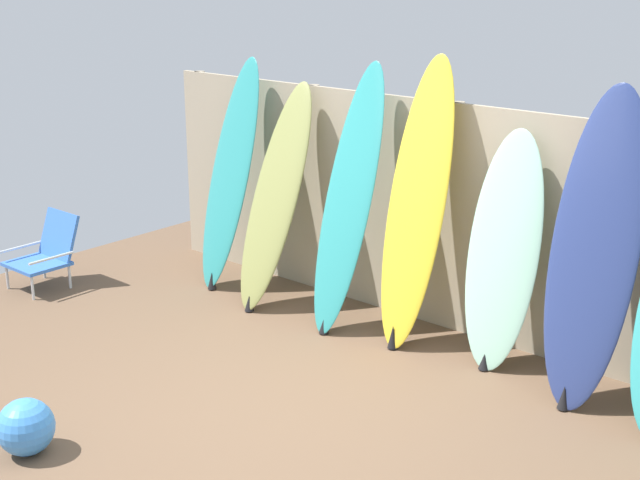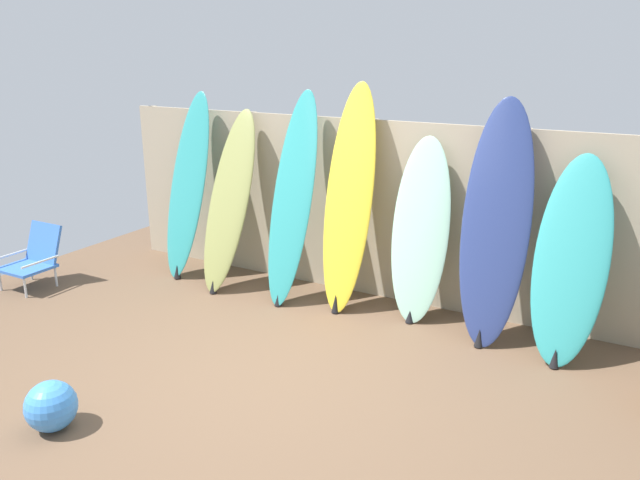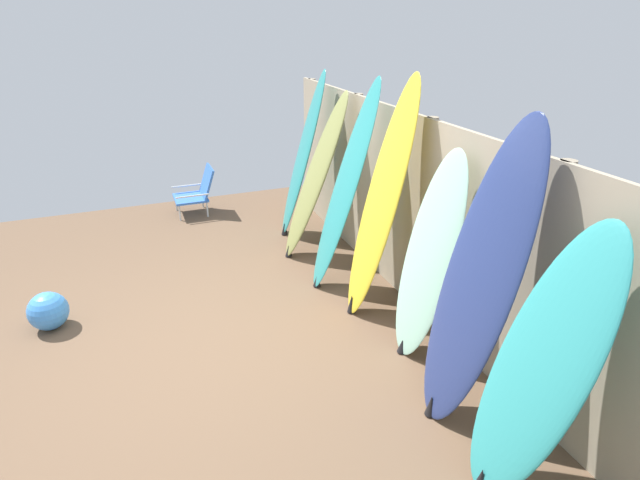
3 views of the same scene
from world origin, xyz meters
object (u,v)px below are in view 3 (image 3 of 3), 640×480
object	(u,v)px
surfboard_olive_1	(315,178)
surfboard_navy_5	(479,281)
beach_chair	(198,191)
beach_ball	(48,311)
surfboard_teal_0	(303,157)
surfboard_yellow_3	(381,203)
surfboard_teal_2	(345,189)
surfboard_teal_6	(542,368)
surfboard_seafoam_4	(429,259)

from	to	relation	value
surfboard_olive_1	surfboard_navy_5	bearing A→B (deg)	1.38
beach_chair	beach_ball	distance (m)	2.94
surfboard_teal_0	beach_ball	bearing A→B (deg)	-67.13
surfboard_olive_1	surfboard_yellow_3	xyz separation A→B (m)	(1.35, 0.10, 0.15)
surfboard_olive_1	beach_ball	size ratio (longest dim) A/B	5.40
surfboard_teal_0	surfboard_yellow_3	distance (m)	1.97
surfboard_teal_2	beach_chair	distance (m)	2.89
beach_chair	surfboard_navy_5	bearing A→B (deg)	35.88
surfboard_teal_2	surfboard_teal_6	xyz separation A→B (m)	(2.62, 0.02, -0.20)
surfboard_olive_1	surfboard_seafoam_4	distance (m)	2.07
surfboard_teal_0	beach_chair	world-z (taller)	surfboard_teal_0
surfboard_teal_2	beach_ball	bearing A→B (deg)	-93.91
surfboard_teal_0	beach_chair	xyz separation A→B (m)	(-1.19, -1.14, -0.67)
surfboard_teal_0	beach_ball	distance (m)	3.20
surfboard_navy_5	beach_chair	xyz separation A→B (m)	(-4.57, -1.14, -0.71)
surfboard_seafoam_4	beach_ball	distance (m)	3.35
surfboard_teal_6	beach_ball	bearing A→B (deg)	-135.04
surfboard_navy_5	surfboard_yellow_3	bearing A→B (deg)	178.57
surfboard_navy_5	surfboard_teal_6	size ratio (longest dim) A/B	1.25
surfboard_teal_0	surfboard_navy_5	bearing A→B (deg)	-0.09
surfboard_seafoam_4	surfboard_navy_5	bearing A→B (deg)	-7.34
beach_ball	surfboard_teal_6	bearing A→B (deg)	44.96
beach_ball	surfboard_seafoam_4	bearing A→B (deg)	63.24
surfboard_teal_0	surfboard_navy_5	world-z (taller)	surfboard_navy_5
surfboard_teal_0	surfboard_yellow_3	xyz separation A→B (m)	(1.97, 0.03, 0.07)
surfboard_teal_6	beach_chair	distance (m)	5.34
beach_chair	beach_ball	size ratio (longest dim) A/B	1.89
surfboard_navy_5	surfboard_teal_0	bearing A→B (deg)	179.91
beach_ball	beach_chair	bearing A→B (deg)	144.52
surfboard_olive_1	surfboard_seafoam_4	xyz separation A→B (m)	(2.06, 0.16, -0.08)
surfboard_navy_5	beach_ball	distance (m)	3.68
surfboard_olive_1	beach_ball	bearing A→B (deg)	-78.15
surfboard_teal_2	surfboard_yellow_3	distance (m)	0.59
surfboard_seafoam_4	surfboard_teal_6	size ratio (longest dim) A/B	1.02
surfboard_olive_1	surfboard_navy_5	size ratio (longest dim) A/B	0.89
surfboard_teal_0	surfboard_olive_1	world-z (taller)	surfboard_teal_0
surfboard_navy_5	beach_ball	size ratio (longest dim) A/B	6.05
surfboard_navy_5	beach_ball	world-z (taller)	surfboard_navy_5
surfboard_olive_1	surfboard_yellow_3	size ratio (longest dim) A/B	0.86
surfboard_teal_0	surfboard_teal_2	xyz separation A→B (m)	(1.39, -0.06, 0.03)
surfboard_teal_6	surfboard_seafoam_4	bearing A→B (deg)	174.41
surfboard_teal_0	surfboard_teal_2	distance (m)	1.39
surfboard_teal_0	surfboard_teal_6	size ratio (longest dim) A/B	1.21
surfboard_teal_2	surfboard_teal_6	distance (m)	2.62
surfboard_teal_0	surfboard_olive_1	size ratio (longest dim) A/B	1.08
surfboard_teal_0	surfboard_navy_5	size ratio (longest dim) A/B	0.97
surfboard_teal_2	surfboard_seafoam_4	distance (m)	1.31
surfboard_yellow_3	surfboard_teal_2	bearing A→B (deg)	-170.89
surfboard_olive_1	surfboard_navy_5	xyz separation A→B (m)	(2.76, 0.07, 0.11)
beach_ball	surfboard_yellow_3	bearing A→B (deg)	75.07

